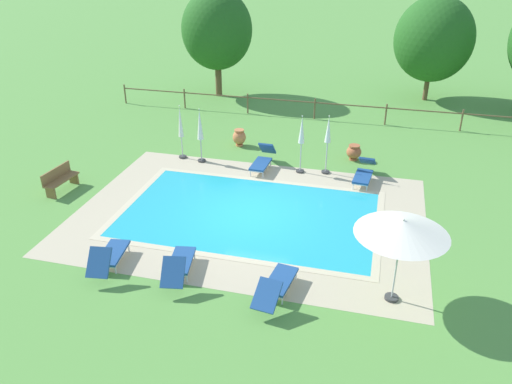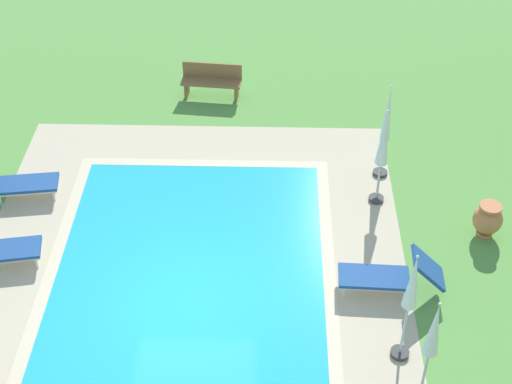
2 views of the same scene
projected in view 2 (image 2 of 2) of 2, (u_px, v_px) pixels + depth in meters
The scene contains 12 objects.
ground_plane at pixel (186, 304), 13.83m from camera, with size 160.00×160.00×0.00m, color #599342.
pool_deck_paving at pixel (186, 304), 13.83m from camera, with size 11.51×8.28×0.01m, color #BCAD8E.
swimming_pool_water at pixel (186, 304), 13.83m from camera, with size 8.30×5.07×0.01m, color #23A8C1.
pool_coping_rim at pixel (186, 304), 13.83m from camera, with size 8.78×5.55×0.01m.
sun_lounger_north_near_steps at pixel (389, 275), 13.87m from camera, with size 0.68×1.95×0.93m.
sun_lounger_north_end at pixel (13, 182), 15.99m from camera, with size 0.87×1.96×0.96m.
patio_umbrella_closed_row_west at pixel (387, 122), 15.96m from camera, with size 0.32×0.32×2.28m.
patio_umbrella_closed_row_mid_west at pixel (383, 145), 15.22m from camera, with size 0.32×0.32×2.27m.
patio_umbrella_closed_row_centre at pixel (411, 292), 11.97m from camera, with size 0.32×0.32×2.34m.
patio_umbrella_closed_row_mid_east at pixel (432, 340), 11.18m from camera, with size 0.32×0.32×2.37m.
wooden_bench_lawn_side at pixel (212, 80), 19.08m from camera, with size 0.58×1.54×0.87m.
terracotta_urn_near_fence at pixel (488, 219), 15.05m from camera, with size 0.59×0.59×0.75m.
Camera 2 is at (9.40, 1.53, 10.32)m, focal length 53.24 mm.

